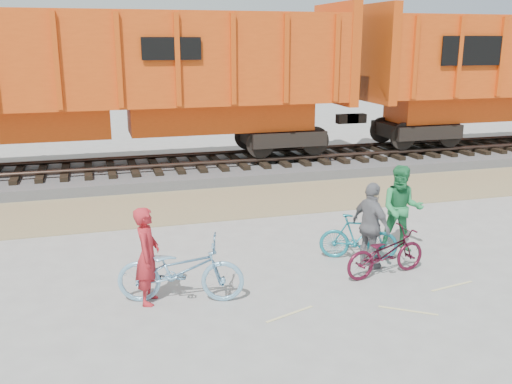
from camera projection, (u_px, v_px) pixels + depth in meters
ground at (329, 286)px, 9.72m from camera, size 120.00×120.00×0.00m
gravel_strip at (246, 201)px, 14.83m from camera, size 120.00×3.00×0.02m
ballast_bed at (217, 168)px, 18.04m from camera, size 120.00×4.00×0.30m
track at (217, 158)px, 17.96m from camera, size 120.00×2.60×0.24m
hopper_car_center at (117, 78)px, 16.52m from camera, size 14.00×3.13×4.65m
bicycle_blue at (181, 270)px, 9.04m from camera, size 2.13×1.21×1.06m
bicycle_teal at (359, 237)px, 10.81m from camera, size 1.52×0.98×0.89m
bicycle_maroon at (386, 253)px, 10.07m from camera, size 1.68×0.81×0.85m
person_solo at (147, 256)px, 8.93m from camera, size 0.52×0.66×1.58m
person_man at (402, 209)px, 11.16m from camera, size 1.04×0.96×1.72m
person_woman at (371, 226)px, 10.32m from camera, size 0.60×1.01×1.61m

